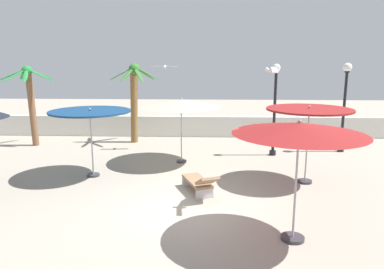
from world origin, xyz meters
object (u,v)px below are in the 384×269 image
object	(u,v)px
patio_umbrella_3	(90,114)
palm_tree_0	(30,95)
seagull_0	(165,67)
patio_umbrella_4	(299,130)
lounge_chair_0	(200,182)
lamp_post_1	(345,97)
lamp_post_0	(275,104)
patio_umbrella_2	(181,104)
seagull_1	(273,70)
palm_tree_1	(134,93)
patio_umbrella_0	(309,113)

from	to	relation	value
patio_umbrella_3	palm_tree_0	distance (m)	6.24
seagull_0	patio_umbrella_4	bearing A→B (deg)	-65.55
lounge_chair_0	seagull_0	world-z (taller)	seagull_0
lamp_post_1	lamp_post_0	bearing A→B (deg)	-166.57
patio_umbrella_2	seagull_1	xyz separation A→B (m)	(2.68, -4.44, 1.41)
patio_umbrella_3	seagull_0	distance (m)	4.83
patio_umbrella_4	palm_tree_1	world-z (taller)	palm_tree_1
palm_tree_1	seagull_0	distance (m)	2.52
seagull_0	lamp_post_1	bearing A→B (deg)	-0.96
patio_umbrella_0	lamp_post_0	size ratio (longest dim) A/B	0.71
patio_umbrella_2	patio_umbrella_4	world-z (taller)	patio_umbrella_4
patio_umbrella_0	patio_umbrella_4	xyz separation A→B (m)	(-1.32, -4.01, 0.21)
patio_umbrella_3	lounge_chair_0	distance (m)	4.50
patio_umbrella_0	palm_tree_0	size ratio (longest dim) A/B	0.73
palm_tree_1	lamp_post_1	world-z (taller)	lamp_post_1
palm_tree_0	seagull_0	world-z (taller)	seagull_0
patio_umbrella_0	lamp_post_0	bearing A→B (deg)	97.15
patio_umbrella_4	seagull_1	xyz separation A→B (m)	(-0.30, 1.84, 1.21)
lamp_post_1	seagull_1	xyz separation A→B (m)	(-4.32, -6.49, 1.31)
patio_umbrella_2	lamp_post_0	distance (m)	4.06
patio_umbrella_4	patio_umbrella_2	bearing A→B (deg)	115.41
seagull_0	patio_umbrella_2	bearing A→B (deg)	-68.40
patio_umbrella_2	patio_umbrella_3	distance (m)	3.54
palm_tree_0	lamp_post_1	size ratio (longest dim) A/B	0.97
palm_tree_0	palm_tree_1	xyz separation A→B (m)	(4.73, 0.91, 0.01)
palm_tree_1	lounge_chair_0	distance (m)	8.07
patio_umbrella_2	patio_umbrella_0	bearing A→B (deg)	-27.81
palm_tree_1	lamp_post_1	distance (m)	9.66
patio_umbrella_3	lamp_post_0	world-z (taller)	lamp_post_0
palm_tree_1	patio_umbrella_4	bearing A→B (deg)	-60.69
patio_umbrella_4	palm_tree_1	size ratio (longest dim) A/B	0.75
patio_umbrella_3	seagull_0	size ratio (longest dim) A/B	2.21
palm_tree_1	seagull_1	bearing A→B (deg)	-56.85
lounge_chair_0	seagull_0	size ratio (longest dim) A/B	1.55
lamp_post_1	lounge_chair_0	world-z (taller)	lamp_post_1
patio_umbrella_0	seagull_1	bearing A→B (deg)	-126.60
patio_umbrella_4	lounge_chair_0	world-z (taller)	patio_umbrella_4
palm_tree_1	lounge_chair_0	xyz separation A→B (m)	(3.34, -7.05, -2.05)
patio_umbrella_4	palm_tree_0	distance (m)	13.59
patio_umbrella_0	palm_tree_1	xyz separation A→B (m)	(-6.84, 5.83, 0.09)
lamp_post_1	patio_umbrella_0	bearing A→B (deg)	-122.08
patio_umbrella_0	patio_umbrella_3	xyz separation A→B (m)	(-7.28, 0.38, -0.13)
patio_umbrella_4	seagull_0	size ratio (longest dim) A/B	2.32
patio_umbrella_3	lamp_post_1	bearing A→B (deg)	21.51
patio_umbrella_4	lamp_post_0	world-z (taller)	lamp_post_0
patio_umbrella_3	palm_tree_0	bearing A→B (deg)	133.37
patio_umbrella_4	patio_umbrella_0	bearing A→B (deg)	71.82
seagull_0	patio_umbrella_0	bearing A→B (deg)	-40.79
patio_umbrella_4	lamp_post_1	world-z (taller)	lamp_post_1
palm_tree_1	lamp_post_0	xyz separation A→B (m)	(6.39, -2.26, -0.23)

